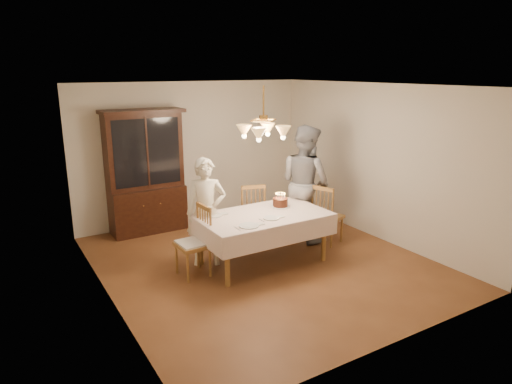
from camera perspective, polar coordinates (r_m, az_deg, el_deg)
ground at (r=6.96m, az=0.86°, el=-8.75°), size 5.00×5.00×0.00m
room_shell at (r=6.48m, az=0.92°, el=4.14°), size 5.00×5.00×5.00m
dining_table at (r=6.71m, az=0.89°, el=-3.41°), size 1.90×1.10×0.76m
china_hutch at (r=8.19m, az=-13.65°, el=2.20°), size 1.38×0.54×2.16m
chair_far_side at (r=7.68m, az=-0.67°, el=-2.86°), size 0.54×0.52×1.00m
chair_left_end at (r=6.44m, az=-7.86°, el=-6.54°), size 0.44×0.46×1.00m
chair_right_end at (r=7.64m, az=8.87°, el=-3.15°), size 0.54×0.56×1.00m
elderly_woman at (r=6.68m, az=-6.23°, el=-2.52°), size 0.69×0.59×1.60m
adult_in_grey at (r=7.68m, az=6.17°, el=1.15°), size 0.85×1.03×1.94m
birthday_cake at (r=7.02m, az=3.06°, el=-1.36°), size 0.30×0.30×0.22m
place_setting_near_left at (r=6.19m, az=-0.80°, el=-4.23°), size 0.42×0.27×0.02m
place_setting_near_right at (r=6.50m, az=2.03°, el=-3.27°), size 0.38×0.23×0.02m
place_setting_far_left at (r=6.65m, az=-5.21°, el=-2.90°), size 0.39×0.24×0.02m
chandelier at (r=6.42m, az=0.93°, el=7.61°), size 0.62×0.62×0.73m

